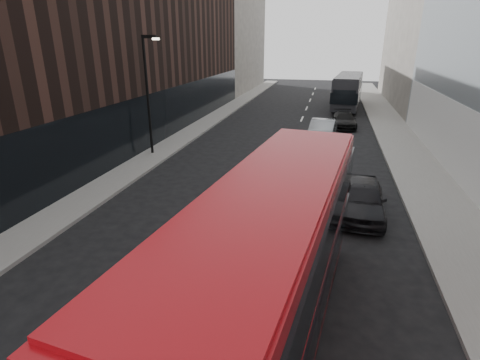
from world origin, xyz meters
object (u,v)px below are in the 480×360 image
Objects in this scene: car_c at (344,120)px; red_bus at (271,262)px; street_lamp at (148,88)px; grey_bus at (348,90)px; car_b at (322,131)px; car_a at (363,198)px.

red_bus is at bearing -99.78° from car_c.
street_lamp is 0.64× the size of grey_bus.
car_a is at bearing -75.08° from car_b.
car_c is at bearing 93.52° from car_a.
grey_bus is 9.98m from car_c.
car_b is 5.79m from car_c.
street_lamp is 24.64m from grey_bus.
car_a is 11.93m from car_b.
car_a is 0.91× the size of car_b.
red_bus is 35.27m from grey_bus.
red_bus is 19.80m from car_b.
car_a is at bearing -84.65° from grey_bus.
grey_bus is 2.29× the size of car_b.
grey_bus is at bearing 92.11° from car_a.
car_a is 17.29m from car_c.
street_lamp is 17.14m from red_bus.
red_bus is at bearing -105.66° from car_a.
car_c is at bearing 91.97° from red_bus.
street_lamp is 0.67× the size of red_bus.
red_bus reaches higher than car_b.
street_lamp is at bearing -145.73° from car_b.
grey_bus is at bearing 82.59° from car_c.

